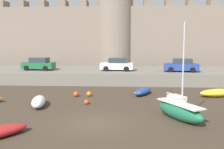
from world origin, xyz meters
TOP-DOWN VIEW (x-y plane):
  - ground_plane at (0.00, 0.00)m, footprint 160.00×160.00m
  - quay_road at (0.00, 18.44)m, footprint 67.90×10.00m
  - castle at (-0.00, 27.90)m, footprint 62.35×6.46m
  - rowboat_midflat_centre at (10.58, 8.68)m, footprint 3.98×2.42m
  - rowboat_near_channel_left at (3.58, 9.02)m, footprint 2.29×3.18m
  - rowboat_midflat_right at (-4.94, 3.97)m, footprint 1.73×3.34m
  - sailboat_foreground_centre at (5.51, 1.05)m, footprint 3.06×4.21m
  - mooring_buoy_off_centre at (-1.51, 8.00)m, footprint 0.47×0.47m
  - mooring_buoy_near_shore at (-1.26, 4.89)m, footprint 0.40×0.40m
  - mooring_buoy_near_channel at (-2.72, 7.82)m, footprint 0.48×0.48m
  - car_quay_east at (0.75, 17.08)m, footprint 4.22×2.11m
  - car_quay_centre_east at (8.65, 16.47)m, footprint 4.22×2.11m
  - car_quay_centre_west at (-9.45, 17.23)m, footprint 4.22×2.11m

SIDE VIEW (x-z plane):
  - ground_plane at x=0.00m, z-range 0.00..0.00m
  - mooring_buoy_near_shore at x=-1.26m, z-range 0.00..0.40m
  - mooring_buoy_off_centre at x=-1.51m, z-range 0.00..0.47m
  - mooring_buoy_near_channel at x=-2.72m, z-range 0.00..0.48m
  - rowboat_near_channel_left at x=3.58m, z-range 0.02..0.68m
  - rowboat_midflat_centre at x=10.58m, z-range 0.02..0.74m
  - rowboat_midflat_right at x=-4.94m, z-range 0.02..0.80m
  - sailboat_foreground_centre at x=5.51m, z-range -2.50..3.84m
  - quay_road at x=0.00m, z-range 0.00..1.43m
  - car_quay_east at x=0.75m, z-range 1.39..3.01m
  - car_quay_centre_east at x=8.65m, z-range 1.39..3.01m
  - car_quay_centre_west at x=-9.45m, z-range 1.39..3.01m
  - castle at x=0.00m, z-range -2.78..16.37m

